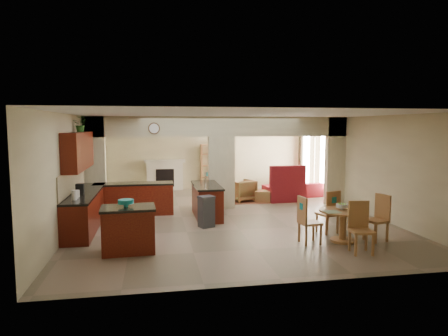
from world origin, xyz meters
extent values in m
plane|color=#776552|center=(0.00, 0.00, 0.00)|extent=(10.00, 10.00, 0.00)
plane|color=white|center=(0.00, 0.00, 2.80)|extent=(10.00, 10.00, 0.00)
plane|color=beige|center=(0.00, 5.00, 1.40)|extent=(8.00, 0.00, 8.00)
plane|color=beige|center=(0.00, -5.00, 1.40)|extent=(8.00, 0.00, 8.00)
plane|color=beige|center=(-4.00, 0.00, 1.40)|extent=(0.00, 10.00, 10.00)
plane|color=beige|center=(4.00, 0.00, 1.40)|extent=(0.00, 10.00, 10.00)
cube|color=beige|center=(-3.70, 1.00, 1.40)|extent=(0.60, 0.25, 2.80)
cube|color=beige|center=(0.00, 1.00, 1.10)|extent=(0.80, 0.25, 2.20)
cube|color=beige|center=(3.70, 1.00, 1.40)|extent=(0.60, 0.25, 2.80)
cube|color=beige|center=(0.00, 1.00, 2.50)|extent=(8.00, 0.25, 0.60)
cube|color=#3E0807|center=(-3.70, -0.80, 0.43)|extent=(0.60, 3.20, 0.86)
cube|color=black|center=(-3.70, -0.80, 0.89)|extent=(0.62, 3.22, 0.05)
cube|color=tan|center=(-3.98, -0.80, 1.20)|extent=(0.02, 3.20, 0.55)
cube|color=#3E0807|center=(-2.60, 0.57, 0.43)|extent=(2.20, 0.60, 0.86)
cube|color=black|center=(-2.60, 0.57, 0.89)|extent=(2.22, 0.62, 0.05)
cube|color=#3E0807|center=(-3.82, -0.80, 1.92)|extent=(0.35, 2.40, 0.90)
cube|color=#3E0807|center=(-0.60, -0.10, 0.43)|extent=(0.65, 1.80, 0.86)
cube|color=black|center=(-0.60, -0.10, 0.89)|extent=(0.70, 1.85, 0.05)
cube|color=silver|center=(-0.60, -0.95, 0.42)|extent=(0.58, 0.04, 0.70)
cylinder|color=#52351B|center=(-2.00, 0.85, 2.45)|extent=(0.34, 0.03, 0.34)
cube|color=#994D37|center=(1.20, 2.10, 0.01)|extent=(1.60, 1.30, 0.01)
cube|color=beige|center=(-1.60, 4.84, 0.55)|extent=(1.40, 0.28, 1.10)
cube|color=black|center=(-1.60, 4.70, 0.50)|extent=(0.70, 0.04, 0.70)
cube|color=beige|center=(-1.60, 4.82, 1.15)|extent=(1.60, 0.35, 0.10)
cube|color=#9D6636|center=(0.35, 4.82, 0.90)|extent=(1.00, 0.32, 1.80)
cube|color=white|center=(3.97, 2.30, 1.20)|extent=(0.02, 0.90, 1.90)
cube|color=white|center=(3.97, 4.00, 1.20)|extent=(0.02, 0.90, 1.90)
cube|color=white|center=(3.97, 3.15, 1.05)|extent=(0.02, 0.70, 2.10)
cube|color=#3A1A17|center=(3.93, 1.70, 1.20)|extent=(0.10, 0.28, 2.30)
cube|color=#3A1A17|center=(3.93, 2.90, 1.20)|extent=(0.10, 0.28, 2.30)
cube|color=#3A1A17|center=(3.93, 3.40, 1.20)|extent=(0.10, 0.28, 2.30)
cube|color=#3A1A17|center=(3.93, 4.60, 1.20)|extent=(0.10, 0.28, 2.30)
cylinder|color=white|center=(1.50, 3.00, 2.56)|extent=(1.00, 1.00, 0.10)
cube|color=#3E0807|center=(-2.55, -2.89, 0.43)|extent=(1.04, 0.76, 0.87)
cube|color=black|center=(-2.55, -2.89, 0.89)|extent=(1.10, 0.81, 0.05)
cylinder|color=teal|center=(-2.59, -2.88, 0.99)|extent=(0.31, 0.31, 0.15)
cube|color=#313234|center=(-0.76, -1.21, 0.36)|extent=(0.43, 0.40, 0.73)
cylinder|color=#9D6636|center=(2.01, -2.99, 0.68)|extent=(1.03, 1.03, 0.04)
cylinder|color=#9D6636|center=(2.01, -2.99, 0.35)|extent=(0.15, 0.15, 0.66)
cylinder|color=#9D6636|center=(2.01, -2.99, 0.03)|extent=(0.52, 0.52, 0.06)
cylinder|color=#67AA24|center=(2.00, -2.94, 0.77)|extent=(0.27, 0.27, 0.14)
imported|color=maroon|center=(3.30, 3.36, 0.35)|extent=(2.55, 1.32, 0.71)
cube|color=maroon|center=(2.31, 1.95, 0.24)|extent=(1.29, 1.08, 0.49)
imported|color=maroon|center=(0.88, 2.07, 0.36)|extent=(1.01, 1.02, 0.72)
cube|color=maroon|center=(1.56, 1.80, 0.18)|extent=(0.66, 0.66, 0.37)
imported|color=#134612|center=(-3.82, -0.35, 2.56)|extent=(0.43, 0.40, 0.39)
cube|color=#9D6636|center=(1.99, -2.23, 0.45)|extent=(0.53, 0.53, 0.05)
cube|color=#9D6636|center=(2.10, -2.02, 0.22)|extent=(0.04, 0.04, 0.44)
cube|color=#9D6636|center=(1.78, -2.12, 0.22)|extent=(0.04, 0.04, 0.44)
cube|color=#9D6636|center=(2.20, -2.34, 0.22)|extent=(0.04, 0.04, 0.44)
cube|color=#9D6636|center=(1.88, -2.45, 0.22)|extent=(0.04, 0.04, 0.44)
cube|color=#9D6636|center=(2.05, -2.41, 0.75)|extent=(0.41, 0.17, 0.55)
cube|color=teal|center=(2.05, -2.44, 0.82)|extent=(0.14, 0.05, 0.14)
cube|color=#9D6636|center=(2.75, -3.05, 0.45)|extent=(0.52, 0.52, 0.05)
cube|color=#9D6636|center=(2.54, -2.93, 0.22)|extent=(0.04, 0.04, 0.44)
cube|color=#9D6636|center=(2.63, -3.26, 0.22)|extent=(0.04, 0.04, 0.44)
cube|color=#9D6636|center=(2.87, -2.84, 0.22)|extent=(0.04, 0.04, 0.44)
cube|color=#9D6636|center=(2.96, -3.17, 0.22)|extent=(0.04, 0.04, 0.44)
cube|color=#9D6636|center=(2.93, -3.00, 0.75)|extent=(0.15, 0.42, 0.55)
cube|color=teal|center=(2.96, -2.99, 0.82)|extent=(0.05, 0.14, 0.14)
cube|color=#9D6636|center=(1.99, -3.81, 0.45)|extent=(0.47, 0.47, 0.05)
cube|color=#9D6636|center=(1.80, -3.96, 0.22)|extent=(0.04, 0.04, 0.44)
cube|color=#9D6636|center=(2.13, -4.00, 0.22)|extent=(0.04, 0.04, 0.44)
cube|color=#9D6636|center=(1.84, -3.62, 0.22)|extent=(0.04, 0.04, 0.44)
cube|color=#9D6636|center=(2.18, -3.67, 0.22)|extent=(0.04, 0.04, 0.44)
cube|color=#9D6636|center=(2.01, -3.62, 0.75)|extent=(0.42, 0.10, 0.55)
cube|color=teal|center=(2.02, -3.60, 0.82)|extent=(0.14, 0.03, 0.14)
cube|color=#9D6636|center=(1.25, -2.99, 0.45)|extent=(0.45, 0.45, 0.05)
cube|color=#9D6636|center=(1.43, -3.14, 0.22)|extent=(0.04, 0.04, 0.44)
cube|color=#9D6636|center=(1.41, -2.80, 0.22)|extent=(0.04, 0.04, 0.44)
cube|color=#9D6636|center=(1.09, -3.17, 0.22)|extent=(0.04, 0.04, 0.44)
cube|color=#9D6636|center=(1.07, -2.83, 0.22)|extent=(0.04, 0.04, 0.44)
cube|color=#9D6636|center=(1.06, -3.00, 0.75)|extent=(0.07, 0.42, 0.55)
cube|color=teal|center=(1.04, -3.00, 0.82)|extent=(0.02, 0.14, 0.14)
camera|label=1|loc=(-2.04, -10.91, 2.52)|focal=32.00mm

